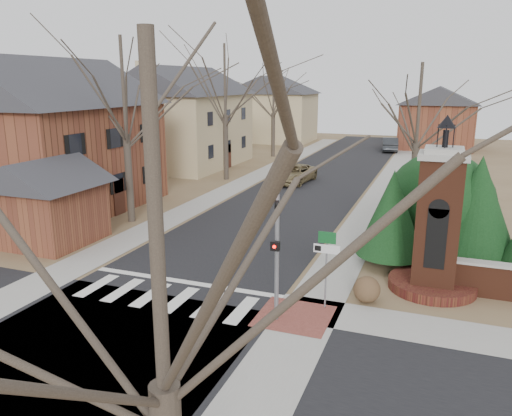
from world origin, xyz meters
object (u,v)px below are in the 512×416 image
at_px(distant_car, 390,144).
at_px(sign_post, 326,255).
at_px(brick_gate_monument, 437,234).
at_px(traffic_signal_pole, 277,245).
at_px(pickup_truck, 294,174).

bearing_deg(distant_car, sign_post, 85.70).
bearing_deg(brick_gate_monument, distant_car, 98.33).
xyz_separation_m(brick_gate_monument, distant_car, (-5.60, 38.26, -1.40)).
height_order(brick_gate_monument, distant_car, brick_gate_monument).
height_order(sign_post, distant_car, sign_post).
bearing_deg(traffic_signal_pole, sign_post, 47.57).
bearing_deg(sign_post, brick_gate_monument, 41.42).
height_order(traffic_signal_pole, distant_car, traffic_signal_pole).
relative_size(traffic_signal_pole, brick_gate_monument, 0.69).
bearing_deg(distant_car, pickup_truck, 69.06).
bearing_deg(traffic_signal_pole, pickup_truck, 105.00).
relative_size(sign_post, pickup_truck, 0.55).
height_order(traffic_signal_pole, pickup_truck, traffic_signal_pole).
bearing_deg(sign_post, distant_car, 93.04).
bearing_deg(sign_post, pickup_truck, 109.25).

